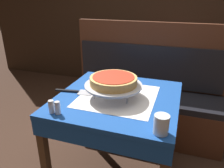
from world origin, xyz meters
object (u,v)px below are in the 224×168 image
object	(u,v)px
booth_bench	(144,103)
pepper_shaker	(58,108)
pizza_pan_stand	(113,86)
pizza_server	(75,92)
condiment_caddy	(184,47)
water_glass_near	(161,124)
salt_shaker	(51,107)
dining_table_front	(118,108)
deep_dish_pizza	(113,80)
dining_table_rear	(178,58)

from	to	relation	value
booth_bench	pepper_shaker	size ratio (longest dim) A/B	19.73
pepper_shaker	pizza_pan_stand	bearing A→B (deg)	53.71
pizza_server	condiment_caddy	bearing A→B (deg)	66.96
pizza_pan_stand	water_glass_near	world-z (taller)	water_glass_near
pizza_pan_stand	pepper_shaker	distance (m)	0.41
salt_shaker	dining_table_front	bearing A→B (deg)	48.29
pepper_shaker	water_glass_near	bearing A→B (deg)	-0.07
deep_dish_pizza	pepper_shaker	world-z (taller)	deep_dish_pizza
pizza_pan_stand	pepper_shaker	xyz separation A→B (m)	(-0.24, -0.33, -0.04)
dining_table_rear	deep_dish_pizza	distance (m)	1.65
pizza_pan_stand	deep_dish_pizza	size ratio (longest dim) A/B	1.23
dining_table_front	water_glass_near	bearing A→B (deg)	-45.70
dining_table_rear	pizza_server	bearing A→B (deg)	-111.74
water_glass_near	dining_table_front	bearing A→B (deg)	134.30
salt_shaker	pepper_shaker	xyz separation A→B (m)	(0.04, 0.00, -0.00)
salt_shaker	pepper_shaker	size ratio (longest dim) A/B	1.01
booth_bench	pizza_pan_stand	xyz separation A→B (m)	(-0.08, -0.80, 0.51)
condiment_caddy	pepper_shaker	bearing A→B (deg)	-108.45
water_glass_near	pepper_shaker	bearing A→B (deg)	179.93
dining_table_rear	pizza_server	size ratio (longest dim) A/B	2.88
deep_dish_pizza	pizza_server	bearing A→B (deg)	-177.10
dining_table_front	condiment_caddy	world-z (taller)	condiment_caddy
salt_shaker	pizza_server	bearing A→B (deg)	90.94
condiment_caddy	dining_table_front	bearing A→B (deg)	-103.51
dining_table_front	deep_dish_pizza	world-z (taller)	deep_dish_pizza
pizza_pan_stand	condiment_caddy	bearing A→B (deg)	75.77
water_glass_near	booth_bench	bearing A→B (deg)	104.16
deep_dish_pizza	pizza_server	xyz separation A→B (m)	(-0.29, -0.01, -0.12)
dining_table_front	pizza_server	xyz separation A→B (m)	(-0.31, -0.03, 0.10)
dining_table_rear	dining_table_front	bearing A→B (deg)	-101.80
dining_table_rear	deep_dish_pizza	size ratio (longest dim) A/B	2.56
pizza_pan_stand	pizza_server	world-z (taller)	pizza_pan_stand
pizza_pan_stand	deep_dish_pizza	bearing A→B (deg)	0.00
deep_dish_pizza	booth_bench	bearing A→B (deg)	84.18
dining_table_rear	booth_bench	world-z (taller)	booth_bench
pizza_pan_stand	condiment_caddy	world-z (taller)	condiment_caddy
deep_dish_pizza	pizza_pan_stand	bearing A→B (deg)	180.00
booth_bench	salt_shaker	size ratio (longest dim) A/B	19.58
deep_dish_pizza	condiment_caddy	bearing A→B (deg)	75.77
pizza_server	dining_table_rear	bearing A→B (deg)	68.26
dining_table_front	deep_dish_pizza	xyz separation A→B (m)	(-0.03, -0.02, 0.22)
deep_dish_pizza	water_glass_near	world-z (taller)	deep_dish_pizza
pizza_pan_stand	salt_shaker	size ratio (longest dim) A/B	4.87
booth_bench	deep_dish_pizza	size ratio (longest dim) A/B	4.95
water_glass_near	dining_table_rear	bearing A→B (deg)	90.26
booth_bench	salt_shaker	distance (m)	1.27
booth_bench	pizza_server	xyz separation A→B (m)	(-0.37, -0.81, 0.43)
condiment_caddy	pizza_server	bearing A→B (deg)	-113.04
booth_bench	condiment_caddy	xyz separation A→B (m)	(0.33, 0.84, 0.45)
dining_table_front	booth_bench	size ratio (longest dim) A/B	0.53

